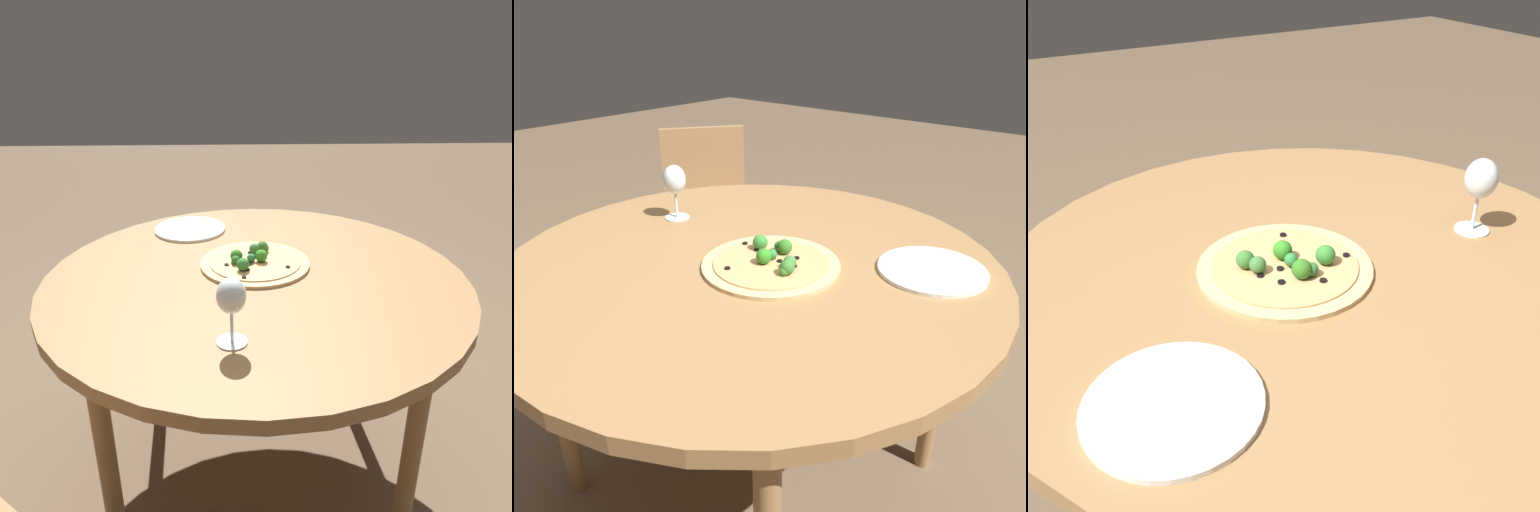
# 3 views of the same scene
# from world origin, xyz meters

# --- Properties ---
(ground_plane) EXTENTS (12.00, 12.00, 0.00)m
(ground_plane) POSITION_xyz_m (0.00, 0.00, 0.00)
(ground_plane) COLOR brown
(dining_table) EXTENTS (1.26, 1.26, 0.77)m
(dining_table) POSITION_xyz_m (0.00, 0.00, 0.71)
(dining_table) COLOR olive
(dining_table) RESTS_ON ground_plane
(pizza) EXTENTS (0.34, 0.34, 0.05)m
(pizza) POSITION_xyz_m (-0.07, 0.00, 0.78)
(pizza) COLOR tan
(pizza) RESTS_ON dining_table
(wine_glass) EXTENTS (0.07, 0.07, 0.17)m
(wine_glass) POSITION_xyz_m (0.37, -0.07, 0.89)
(wine_glass) COLOR silver
(wine_glass) RESTS_ON dining_table
(plate_near) EXTENTS (0.26, 0.26, 0.01)m
(plate_near) POSITION_xyz_m (-0.39, -0.23, 0.78)
(plate_near) COLOR white
(plate_near) RESTS_ON dining_table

